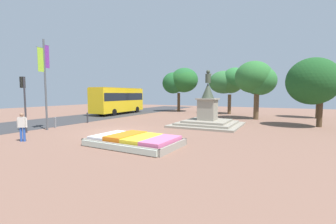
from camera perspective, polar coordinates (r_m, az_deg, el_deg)
name	(u,v)px	position (r m, az deg, el deg)	size (l,w,h in m)	color
ground_plane	(118,132)	(17.07, -12.61, -4.96)	(73.82, 73.82, 0.00)	brown
street_asphalt_strip	(35,124)	(24.63, -30.73, -2.56)	(7.21, 64.59, 0.01)	#333335
flower_planter	(134,141)	(12.49, -8.61, -7.25)	(5.08, 3.12, 0.58)	#38281C
statue_monument	(207,116)	(20.11, 10.00, -1.07)	(5.66, 5.66, 4.89)	gray
traffic_light_near_crossing	(24,95)	(19.21, -32.76, 3.75)	(0.41, 0.30, 4.04)	#2D2D33
banner_pole	(45,80)	(19.73, -28.77, 7.05)	(0.14, 1.10, 6.93)	#4C5156
city_bus	(118,99)	(32.15, -12.51, 3.21)	(2.92, 9.17, 3.62)	gold
pedestrian_near_planter	(22,125)	(15.76, -33.06, -2.79)	(0.49, 0.39, 1.70)	#264CA5
kerb_bollard_south	(22,126)	(19.57, -33.09, -3.02)	(0.12, 0.12, 0.88)	slate
kerb_bollard_mid_a	(55,122)	(20.88, -26.69, -2.35)	(0.14, 0.14, 0.86)	slate
kerb_bollard_mid_b	(87,117)	(23.16, -19.77, -1.27)	(0.16, 0.16, 1.02)	#2D2D33
park_tree_far_left	(312,80)	(22.49, 32.72, 6.80)	(4.11, 3.89, 5.82)	#4C3823
park_tree_behind_statue	(256,79)	(26.81, 21.41, 7.88)	(4.43, 4.21, 6.42)	brown
park_tree_far_right	(315,85)	(31.10, 33.21, 5.74)	(4.07, 3.24, 5.34)	#4C3823
park_tree_street_side	(229,81)	(32.39, 15.18, 7.51)	(5.18, 3.70, 6.38)	brown
park_tree_mid_canopy	(182,81)	(35.49, 3.51, 7.90)	(5.52, 4.45, 6.85)	#4C3823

